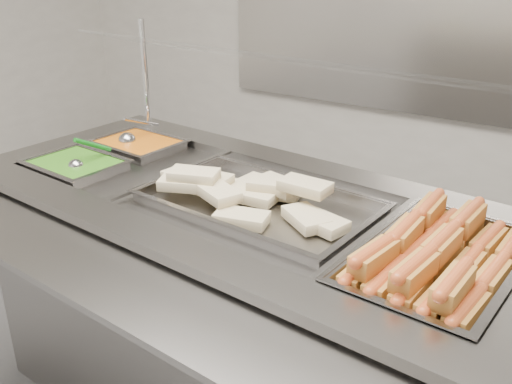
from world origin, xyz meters
The scene contains 12 objects.
back_panel centered at (0.00, 2.45, 1.20)m, with size 3.00×0.04×1.20m, color #A9A39E.
steam_counter centered at (0.03, 0.29, 0.43)m, with size 1.88×0.94×0.88m.
tray_rail centered at (-0.01, -0.21, 0.83)m, with size 1.76×0.48×0.05m.
sneeze_guard centered at (0.04, 0.50, 1.23)m, with size 1.62×0.40×0.43m.
pan_hotdogs centered at (0.63, 0.25, 0.83)m, with size 0.37×0.56×0.10m.
pan_wraps centered at (0.09, 0.29, 0.85)m, with size 0.69×0.44×0.07m.
pan_beans centered at (-0.59, 0.48, 0.83)m, with size 0.31×0.25×0.10m.
pan_peas centered at (-0.61, 0.19, 0.83)m, with size 0.31×0.25×0.10m.
hotdogs_in_buns centered at (0.63, 0.24, 0.88)m, with size 0.33×0.52×0.11m.
tortilla_wraps centered at (0.03, 0.29, 0.89)m, with size 0.63×0.34×0.10m.
ladle centered at (-0.63, 0.47, 0.88)m, with size 0.07×0.20×0.13m.
serving_spoon centered at (-0.58, 0.19, 0.88)m, with size 0.05×0.18×0.13m.
Camera 1 is at (0.93, -0.99, 1.55)m, focal length 40.00 mm.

